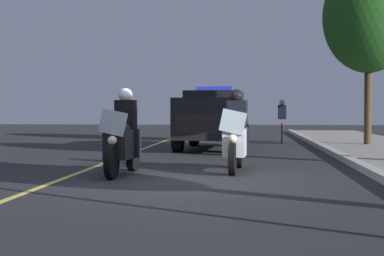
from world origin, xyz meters
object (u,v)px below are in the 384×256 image
police_motorcycle_lead_right (236,138)px  tree_far_back (369,17)px  police_suv (214,117)px  cyclist_background (282,121)px  police_motorcycle_lead_left (123,140)px

police_motorcycle_lead_right → tree_far_back: (-8.51, 4.39, 3.79)m
police_suv → cyclist_background: police_suv is taller
police_motorcycle_lead_right → cyclist_background: size_ratio=1.22×
cyclist_background → police_motorcycle_lead_right: bearing=-8.3°
police_motorcycle_lead_left → cyclist_background: size_ratio=1.22×
police_suv → tree_far_back: (-1.62, 5.25, 3.42)m
police_motorcycle_lead_right → police_suv: 6.95m
police_motorcycle_lead_left → tree_far_back: bearing=145.0°
cyclist_background → tree_far_back: (2.23, 2.81, 3.64)m
police_motorcycle_lead_right → police_suv: size_ratio=0.43×
cyclist_background → police_motorcycle_lead_left: bearing=-18.0°
police_motorcycle_lead_left → police_motorcycle_lead_right: size_ratio=1.00×
police_suv → cyclist_background: (-3.85, 2.44, -0.22)m
tree_far_back → police_motorcycle_lead_right: bearing=-27.3°
police_motorcycle_lead_left → police_motorcycle_lead_right: same height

